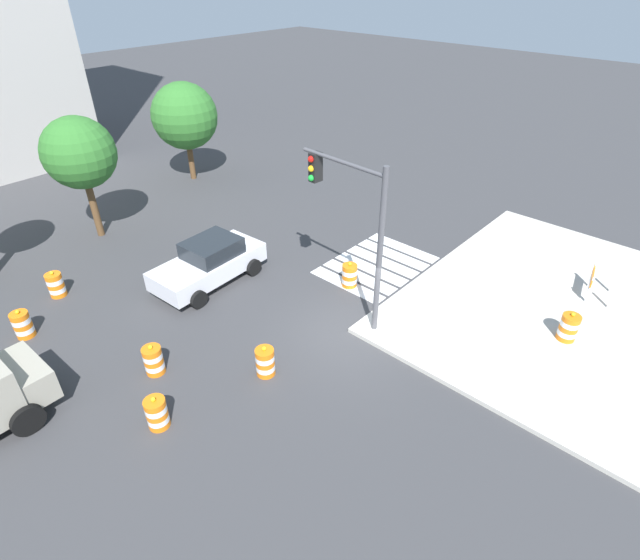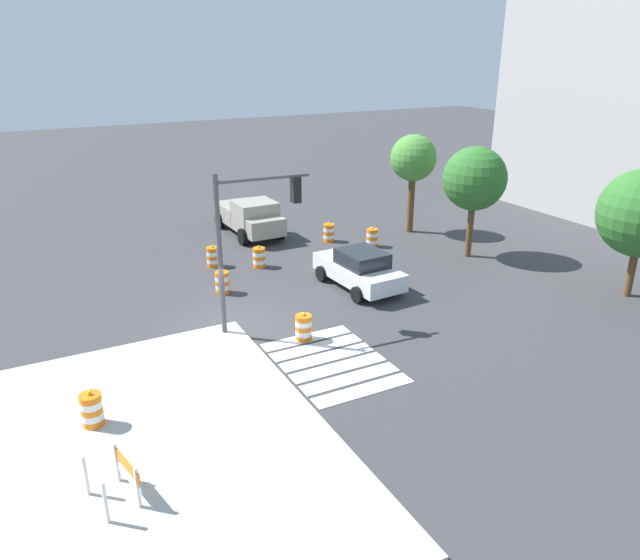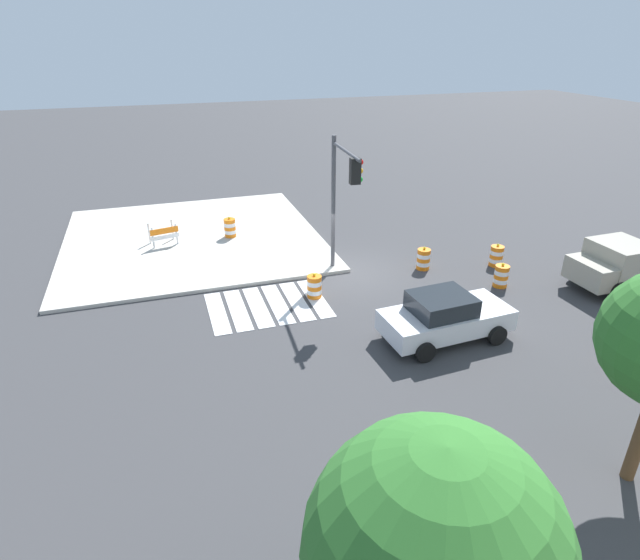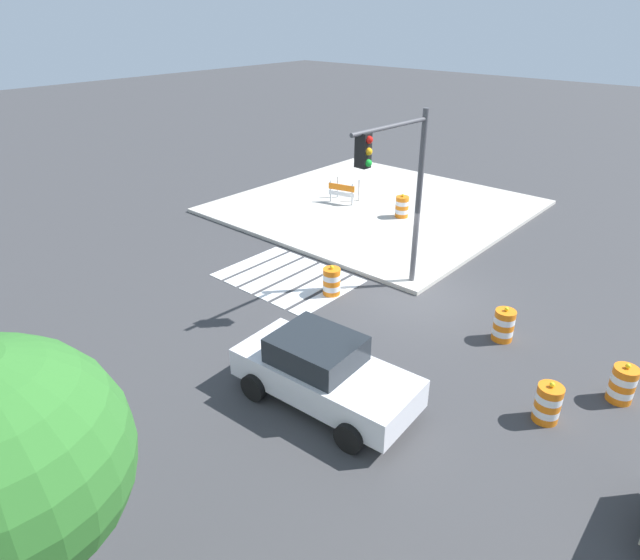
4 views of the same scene
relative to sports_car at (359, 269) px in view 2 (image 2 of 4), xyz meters
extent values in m
plane|color=#38383A|center=(1.07, -5.81, -0.81)|extent=(120.00, 120.00, 0.00)
cube|color=#BCB7AD|center=(7.07, -11.81, -0.74)|extent=(12.00, 12.00, 0.15)
cube|color=silver|center=(3.20, -4.01, -0.80)|extent=(0.60, 3.20, 0.02)
cube|color=silver|center=(3.95, -4.01, -0.80)|extent=(0.60, 3.20, 0.02)
cube|color=silver|center=(4.70, -4.01, -0.80)|extent=(0.60, 3.20, 0.02)
cube|color=silver|center=(5.45, -4.01, -0.80)|extent=(0.60, 3.20, 0.02)
cube|color=silver|center=(6.20, -4.01, -0.80)|extent=(0.60, 3.20, 0.02)
cube|color=silver|center=(6.95, -4.01, -0.80)|extent=(0.60, 3.20, 0.02)
cube|color=silver|center=(-0.06, 0.00, -0.13)|extent=(4.40, 2.10, 0.70)
cube|color=#1E2328|center=(0.19, 0.01, 0.52)|extent=(1.99, 1.71, 0.60)
cylinder|color=black|center=(-1.35, -1.03, -0.48)|extent=(0.67, 0.28, 0.66)
cylinder|color=black|center=(-1.46, 0.86, -0.48)|extent=(0.67, 0.28, 0.66)
cylinder|color=black|center=(1.35, -0.87, -0.48)|extent=(0.67, 0.28, 0.66)
cylinder|color=black|center=(1.23, 1.03, -0.48)|extent=(0.67, 0.28, 0.66)
cube|color=gray|center=(-10.45, -1.28, 0.06)|extent=(2.55, 2.06, 0.90)
cube|color=gray|center=(-8.36, -1.23, 0.36)|extent=(1.95, 2.04, 1.50)
cube|color=gray|center=(-7.26, -1.20, 0.06)|extent=(1.44, 1.93, 0.90)
cylinder|color=black|center=(-7.58, -0.19, -0.39)|extent=(0.85, 0.32, 0.84)
cylinder|color=black|center=(-7.53, -2.23, -0.39)|extent=(0.85, 0.32, 0.84)
cylinder|color=black|center=(-10.98, -0.27, -0.39)|extent=(0.85, 0.32, 0.84)
cylinder|color=black|center=(-10.93, -2.31, -0.39)|extent=(0.85, 0.32, 0.84)
cylinder|color=orange|center=(-5.21, -4.55, -0.72)|extent=(0.56, 0.56, 0.18)
cylinder|color=white|center=(-5.21, -4.55, -0.54)|extent=(0.56, 0.56, 0.18)
cylinder|color=orange|center=(-5.21, -4.55, -0.36)|extent=(0.56, 0.56, 0.18)
cylinder|color=white|center=(-5.21, -4.55, -0.18)|extent=(0.56, 0.56, 0.18)
cylinder|color=orange|center=(-5.21, -4.55, 0.00)|extent=(0.56, 0.56, 0.18)
sphere|color=yellow|center=(-5.21, -4.55, 0.15)|extent=(0.12, 0.12, 0.12)
cylinder|color=orange|center=(-4.33, 3.35, -0.72)|extent=(0.56, 0.56, 0.18)
cylinder|color=white|center=(-4.33, 3.35, -0.54)|extent=(0.56, 0.56, 0.18)
cylinder|color=orange|center=(-4.33, 3.35, -0.36)|extent=(0.56, 0.56, 0.18)
cylinder|color=white|center=(-4.33, 3.35, -0.18)|extent=(0.56, 0.56, 0.18)
cylinder|color=orange|center=(-4.33, 3.35, 0.00)|extent=(0.56, 0.56, 0.18)
sphere|color=yellow|center=(-4.33, 3.35, 0.15)|extent=(0.12, 0.12, 0.12)
cylinder|color=orange|center=(-6.05, 1.85, -0.72)|extent=(0.56, 0.56, 0.18)
cylinder|color=white|center=(-6.05, 1.85, -0.54)|extent=(0.56, 0.56, 0.18)
cylinder|color=orange|center=(-6.05, 1.85, -0.36)|extent=(0.56, 0.56, 0.18)
cylinder|color=white|center=(-6.05, 1.85, -0.18)|extent=(0.56, 0.56, 0.18)
cylinder|color=orange|center=(-6.05, 1.85, 0.00)|extent=(0.56, 0.56, 0.18)
sphere|color=yellow|center=(-6.05, 1.85, 0.15)|extent=(0.12, 0.12, 0.12)
cylinder|color=orange|center=(-2.03, -5.21, -0.72)|extent=(0.56, 0.56, 0.18)
cylinder|color=white|center=(-2.03, -5.21, -0.54)|extent=(0.56, 0.56, 0.18)
cylinder|color=orange|center=(-2.03, -5.21, -0.36)|extent=(0.56, 0.56, 0.18)
cylinder|color=white|center=(-2.03, -5.21, -0.18)|extent=(0.56, 0.56, 0.18)
cylinder|color=orange|center=(-2.03, -5.21, 0.00)|extent=(0.56, 0.56, 0.18)
sphere|color=yellow|center=(-2.03, -5.21, 0.15)|extent=(0.12, 0.12, 0.12)
cylinder|color=orange|center=(-4.17, -2.74, -0.72)|extent=(0.56, 0.56, 0.18)
cylinder|color=white|center=(-4.17, -2.74, -0.54)|extent=(0.56, 0.56, 0.18)
cylinder|color=orange|center=(-4.17, -2.74, -0.36)|extent=(0.56, 0.56, 0.18)
cylinder|color=white|center=(-4.17, -2.74, -0.18)|extent=(0.56, 0.56, 0.18)
cylinder|color=orange|center=(-4.17, -2.74, 0.00)|extent=(0.56, 0.56, 0.18)
sphere|color=yellow|center=(-4.17, -2.74, 0.15)|extent=(0.12, 0.12, 0.12)
cylinder|color=orange|center=(3.21, -4.12, -0.72)|extent=(0.56, 0.56, 0.18)
cylinder|color=white|center=(3.21, -4.12, -0.54)|extent=(0.56, 0.56, 0.18)
cylinder|color=orange|center=(3.21, -4.12, -0.36)|extent=(0.56, 0.56, 0.18)
cylinder|color=white|center=(3.21, -4.12, -0.18)|extent=(0.56, 0.56, 0.18)
cylinder|color=orange|center=(3.21, -4.12, 0.00)|extent=(0.56, 0.56, 0.18)
sphere|color=yellow|center=(3.21, -4.12, 0.15)|extent=(0.12, 0.12, 0.12)
cylinder|color=orange|center=(5.30, -11.26, -0.57)|extent=(0.56, 0.56, 0.18)
cylinder|color=white|center=(5.30, -11.26, -0.39)|extent=(0.56, 0.56, 0.18)
cylinder|color=orange|center=(5.30, -11.26, -0.21)|extent=(0.56, 0.56, 0.18)
cylinder|color=white|center=(5.30, -11.26, -0.03)|extent=(0.56, 0.56, 0.18)
cylinder|color=orange|center=(5.30, -11.26, 0.15)|extent=(0.56, 0.56, 0.18)
sphere|color=yellow|center=(5.30, -11.26, 0.30)|extent=(0.12, 0.12, 0.12)
cube|color=silver|center=(7.84, -11.08, -0.16)|extent=(0.08, 0.08, 1.00)
cube|color=silver|center=(7.99, -11.76, -0.16)|extent=(0.08, 0.08, 1.00)
cube|color=silver|center=(8.92, -10.84, -0.16)|extent=(0.08, 0.08, 1.00)
cube|color=silver|center=(9.07, -11.52, -0.16)|extent=(0.08, 0.08, 1.00)
cube|color=orange|center=(8.37, -10.94, 0.09)|extent=(1.28, 0.32, 0.28)
cube|color=white|center=(8.37, -10.94, -0.21)|extent=(1.28, 0.32, 0.20)
cylinder|color=#4C4C51|center=(1.67, -6.41, 2.09)|extent=(0.18, 0.18, 5.50)
cylinder|color=#4C4C51|center=(1.77, -4.81, 4.54)|extent=(0.32, 3.20, 0.12)
cube|color=black|center=(1.84, -3.70, 4.09)|extent=(0.38, 0.30, 0.90)
sphere|color=red|center=(1.65, -3.69, 4.39)|extent=(0.20, 0.20, 0.20)
sphere|color=#F2A514|center=(1.65, -3.69, 4.09)|extent=(0.20, 0.20, 0.20)
sphere|color=green|center=(1.65, -3.69, 3.79)|extent=(0.20, 0.20, 0.20)
cylinder|color=brown|center=(-5.57, 6.50, 0.74)|extent=(0.36, 0.36, 3.11)
sphere|color=#478C38|center=(-5.57, 6.50, 3.13)|extent=(2.39, 2.39, 2.39)
cylinder|color=brown|center=(5.74, 9.09, 0.29)|extent=(0.30, 0.30, 2.21)
cylinder|color=brown|center=(-0.99, 6.62, 0.53)|extent=(0.30, 0.30, 2.70)
sphere|color=#2D6B28|center=(-0.99, 6.62, 2.90)|extent=(2.90, 2.90, 2.90)
camera|label=1|loc=(-8.85, -13.49, 9.49)|focal=27.57mm
camera|label=2|loc=(19.87, -12.18, 8.65)|focal=33.96mm
camera|label=3|loc=(8.45, 12.83, 8.47)|focal=29.14mm
camera|label=4|loc=(-6.59, 7.63, 7.43)|focal=30.45mm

